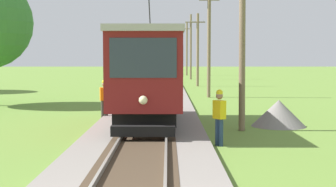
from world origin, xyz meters
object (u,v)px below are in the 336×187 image
utility_pole_horizon (187,48)px  gravel_pile (279,113)px  utility_pole_near_tram (243,39)px  utility_pole_mid (209,41)px  second_worker (105,98)px  utility_pole_far (198,49)px  utility_pole_distant (191,46)px  track_worker (220,115)px  red_tram (149,72)px

utility_pole_horizon → gravel_pile: bearing=-88.2°
utility_pole_near_tram → gravel_pile: bearing=30.9°
utility_pole_mid → second_worker: bearing=-115.5°
utility_pole_far → utility_pole_horizon: 26.39m
utility_pole_distant → second_worker: utility_pole_distant is taller
utility_pole_mid → gravel_pile: utility_pole_mid is taller
utility_pole_mid → second_worker: (-5.64, -11.81, -2.90)m
track_worker → second_worker: bearing=-88.8°
red_tram → second_worker: (-2.06, 2.31, -1.21)m
utility_pole_far → gravel_pile: size_ratio=3.15×
track_worker → second_worker: same height
red_tram → utility_pole_far: bearing=82.4°
utility_pole_near_tram → utility_pole_mid: (0.00, 14.85, 0.40)m
red_tram → gravel_pile: red_tram is taller
utility_pole_distant → utility_pole_far: bearing=-90.0°
utility_pole_distant → second_worker: 38.79m
utility_pole_mid → utility_pole_distant: bearing=90.0°
utility_pole_far → gravel_pile: bearing=-86.4°
utility_pole_near_tram → utility_pole_horizon: 53.79m
red_tram → second_worker: bearing=131.7°
utility_pole_distant → utility_pole_horizon: bearing=90.0°
utility_pole_far → gravel_pile: (1.65, -26.42, -3.00)m
utility_pole_mid → utility_pole_far: (-0.00, 12.56, -0.35)m
utility_pole_far → second_worker: size_ratio=3.85×
red_tram → utility_pole_distant: 40.76m
utility_pole_mid → track_worker: utility_pole_mid is taller
utility_pole_far → red_tram: bearing=-97.6°
red_tram → utility_pole_mid: bearing=75.8°
track_worker → utility_pole_far: bearing=-126.1°
utility_pole_near_tram → utility_pole_far: utility_pole_far is taller
utility_pole_distant → utility_pole_horizon: (0.00, 12.49, -0.06)m
utility_pole_far → utility_pole_distant: bearing=90.0°
utility_pole_mid → second_worker: size_ratio=4.24×
utility_pole_distant → track_worker: utility_pole_distant is taller
utility_pole_far → second_worker: (-5.64, -24.37, -2.55)m
utility_pole_near_tram → gravel_pile: utility_pole_near_tram is taller
utility_pole_near_tram → utility_pole_mid: utility_pole_mid is taller
utility_pole_far → gravel_pile: utility_pole_far is taller
utility_pole_mid → utility_pole_far: 12.56m
red_tram → utility_pole_distant: size_ratio=1.07×
gravel_pile → track_worker: track_worker is taller
gravel_pile → second_worker: 7.59m
utility_pole_horizon → gravel_pile: (1.65, -52.80, -3.50)m
utility_pole_mid → utility_pole_horizon: bearing=90.0°
utility_pole_far → utility_pole_distant: size_ratio=0.86×
red_tram → utility_pole_horizon: utility_pole_horizon is taller
red_tram → utility_pole_mid: utility_pole_mid is taller
utility_pole_near_tram → second_worker: bearing=151.7°
red_tram → utility_pole_near_tram: (3.58, -0.73, 1.29)m
utility_pole_mid → track_worker: bearing=-93.8°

